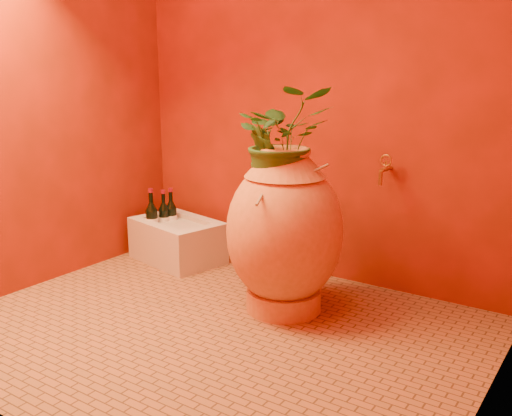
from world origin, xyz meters
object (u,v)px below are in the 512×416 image
Objects in this scene: amphora at (284,231)px; wine_bottle_c at (164,219)px; wine_bottle_a at (171,217)px; wine_bottle_b at (152,220)px; wall_tap at (385,168)px; stone_basin at (177,241)px.

amphora is 1.20m from wine_bottle_c.
wine_bottle_c is (-0.02, -0.05, -0.00)m from wine_bottle_a.
wine_bottle_a is 0.94× the size of wine_bottle_b.
wine_bottle_b is (-0.03, -0.15, 0.01)m from wine_bottle_a.
wine_bottle_c is at bearing -172.58° from wall_tap.
wine_bottle_b is 1.58m from wall_tap.
wine_bottle_c is at bearing 164.65° from amphora.
amphora reaches higher than wine_bottle_c.
wine_bottle_b is at bearing -168.77° from wall_tap.
wine_bottle_b is 1.09× the size of wine_bottle_c.
wine_bottle_a is (-1.13, 0.37, -0.17)m from amphora.
wall_tap is (0.33, 0.51, 0.29)m from amphora.
wall_tap is at bearing 11.23° from wine_bottle_b.
stone_basin is 2.10× the size of wine_bottle_a.
wall_tap reaches higher than wine_bottle_b.
wall_tap is at bearing 9.41° from stone_basin.
stone_basin is 0.19m from wine_bottle_c.
amphora is 1.20m from wine_bottle_a.
amphora is 2.82× the size of wine_bottle_c.
wine_bottle_b is at bearing -102.39° from wine_bottle_a.
amphora is 1.19m from wine_bottle_b.
amphora reaches higher than wine_bottle_b.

